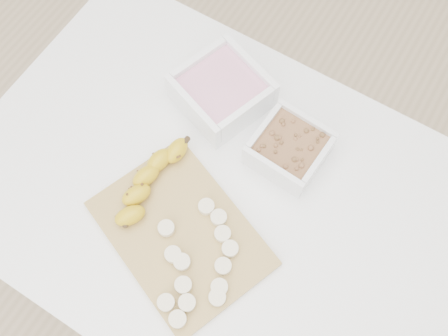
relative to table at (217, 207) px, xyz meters
The scene contains 7 objects.
ground 0.65m from the table, ahead, with size 3.50×3.50×0.00m, color #C6AD89.
table is the anchor object (origin of this frame).
bowl_yogurt 0.25m from the table, 118.47° to the left, with size 0.21×0.21×0.08m.
bowl_granola 0.21m from the table, 60.39° to the left, with size 0.14×0.14×0.06m.
cutting_board 0.15m from the table, 95.75° to the right, with size 0.32×0.23×0.01m, color #A98846.
banana 0.18m from the table, 151.68° to the right, with size 0.05×0.20×0.03m, color gold, non-canonical shape.
banana_slices 0.19m from the table, 70.15° to the right, with size 0.18×0.23×0.02m.
Camera 1 is at (0.19, -0.27, 1.67)m, focal length 40.00 mm.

